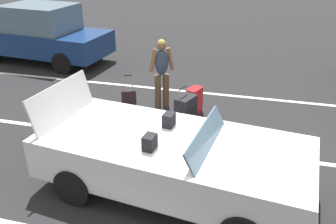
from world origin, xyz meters
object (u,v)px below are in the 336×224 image
Objects in this scene: convertible_car at (185,162)px; duffel_bag at (137,117)px; traveler_person at (162,70)px; suitcase_medium_bright at (194,101)px; parked_sedan_near at (41,34)px; suitcase_small_carryon at (129,100)px; suitcase_large_black at (186,113)px.

convertible_car is 2.55m from duffel_bag.
traveler_person reaches higher than convertible_car.
parked_sedan_near is at bearing -6.87° from suitcase_medium_bright.
traveler_person is 5.39m from parked_sedan_near.
duffel_bag is (-1.48, 2.03, -0.43)m from convertible_car.
traveler_person is 0.35× the size of parked_sedan_near.
suitcase_medium_bright is at bearing 46.07° from traveler_person.
suitcase_small_carryon is at bearing -98.61° from traveler_person.
parked_sedan_near reaches higher than suitcase_large_black.
parked_sedan_near reaches higher than suitcase_medium_bright.
traveler_person is at bearing 72.96° from duffel_bag.
suitcase_small_carryon is (-1.90, 2.68, -0.34)m from convertible_car.
parked_sedan_near is at bearing 141.74° from duffel_bag.
parked_sedan_near reaches higher than suitcase_small_carryon.
suitcase_small_carryon is 1.29× the size of duffel_bag.
suitcase_small_carryon is at bearing 26.02° from suitcase_medium_bright.
duffel_bag is (-1.10, -0.83, -0.15)m from suitcase_medium_bright.
suitcase_large_black is 0.20× the size of parked_sedan_near.
suitcase_small_carryon is 0.19× the size of parked_sedan_near.
suitcase_medium_bright is at bearing -105.45° from suitcase_small_carryon.
convertible_car reaches higher than suitcase_small_carryon.
duffel_bag is (-1.07, -0.04, -0.21)m from suitcase_large_black.
suitcase_large_black is 1.10m from duffel_bag.
suitcase_large_black is at bearing 5.91° from traveler_person.
traveler_person is (-0.77, 0.94, 0.56)m from suitcase_large_black.
traveler_person is (0.30, 0.98, 0.77)m from duffel_bag.
convertible_car is at bearing 143.54° from parked_sedan_near.
suitcase_medium_bright reaches higher than duffel_bag.
duffel_bag is at bearing 148.34° from parked_sedan_near.
traveler_person is at bearing 8.68° from suitcase_medium_bright.
convertible_car reaches higher than suitcase_medium_bright.
parked_sedan_near reaches higher than traveler_person.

